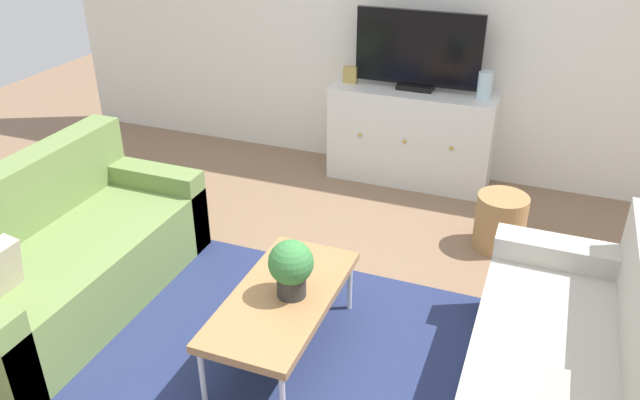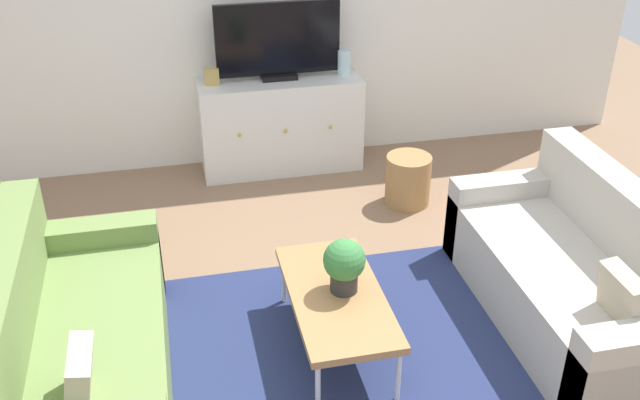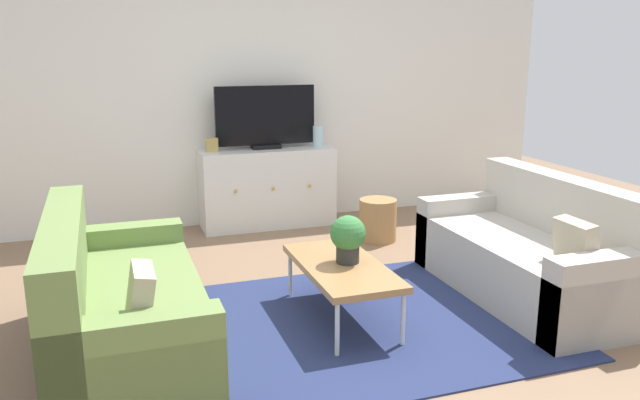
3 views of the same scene
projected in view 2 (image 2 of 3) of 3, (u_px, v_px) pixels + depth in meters
The scene contains 11 objects.
ground_plane at pixel (337, 341), 4.17m from camera, with size 10.00×10.00×0.00m, color #84664C.
area_rug at pixel (343, 358), 4.04m from camera, with size 2.50×1.90×0.01m, color navy.
couch_left_side at pixel (67, 352), 3.67m from camera, with size 0.82×1.74×0.84m.
couch_right_side at pixel (581, 279), 4.22m from camera, with size 0.82×1.74×0.84m.
coffee_table at pixel (336, 297), 3.95m from camera, with size 0.50×1.03×0.38m.
potted_plant at pixel (344, 264), 3.88m from camera, with size 0.23×0.23×0.31m.
tv_console at pixel (281, 124), 5.93m from camera, with size 1.30×0.47×0.77m.
flat_screen_tv at pixel (278, 41), 5.61m from camera, with size 0.97×0.16×0.60m.
glass_vase at pixel (344, 62), 5.79m from camera, with size 0.11×0.11×0.20m, color silver.
mantel_clock at pixel (212, 76), 5.61m from camera, with size 0.11×0.07×0.13m, color tan.
wicker_basket at pixel (408, 180), 5.49m from camera, with size 0.34×0.34×0.38m, color #9E7547.
Camera 2 is at (-0.80, -3.14, 2.75)m, focal length 40.86 mm.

